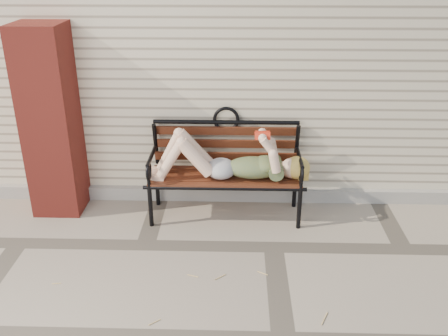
{
  "coord_description": "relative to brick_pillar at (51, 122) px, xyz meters",
  "views": [
    {
      "loc": [
        -0.36,
        -4.11,
        2.69
      ],
      "look_at": [
        -0.49,
        0.37,
        0.67
      ],
      "focal_mm": 40.0,
      "sensor_mm": 36.0,
      "label": 1
    }
  ],
  "objects": [
    {
      "name": "brick_pillar",
      "position": [
        0.0,
        0.0,
        0.0
      ],
      "size": [
        0.5,
        0.5,
        2.0
      ],
      "primitive_type": "cube",
      "color": "maroon",
      "rests_on": "ground"
    },
    {
      "name": "straw_scatter",
      "position": [
        1.72,
        -1.77,
        -0.99
      ],
      "size": [
        1.96,
        1.71,
        0.01
      ],
      "color": "#DAB36A",
      "rests_on": "ground"
    },
    {
      "name": "house_wall",
      "position": [
        2.3,
        2.25,
        0.5
      ],
      "size": [
        8.0,
        4.0,
        3.0
      ],
      "primitive_type": "cube",
      "color": "beige",
      "rests_on": "ground"
    },
    {
      "name": "garden_bench",
      "position": [
        1.81,
        -0.04,
        -0.37
      ],
      "size": [
        1.73,
        0.69,
        1.12
      ],
      "color": "black",
      "rests_on": "ground"
    },
    {
      "name": "foundation_strip",
      "position": [
        2.3,
        0.22,
        -0.93
      ],
      "size": [
        8.0,
        0.1,
        0.15
      ],
      "primitive_type": "cube",
      "color": "#A5A095",
      "rests_on": "ground"
    },
    {
      "name": "reading_woman",
      "position": [
        1.83,
        -0.17,
        -0.33
      ],
      "size": [
        1.63,
        0.37,
        0.51
      ],
      "color": "#0A3649",
      "rests_on": "ground"
    },
    {
      "name": "ground",
      "position": [
        2.3,
        -0.75,
        -1.0
      ],
      "size": [
        80.0,
        80.0,
        0.0
      ],
      "primitive_type": "plane",
      "color": "gray",
      "rests_on": "ground"
    }
  ]
}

